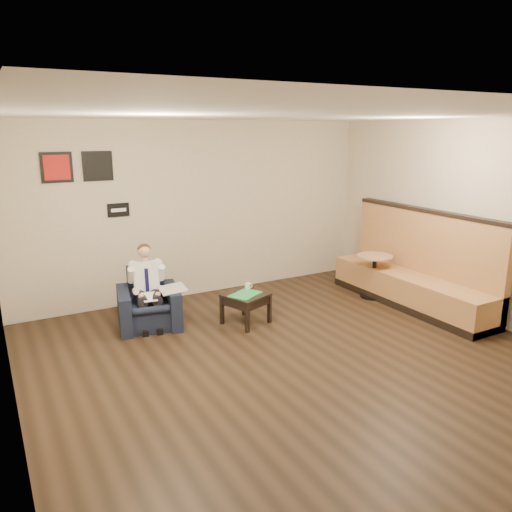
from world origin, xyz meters
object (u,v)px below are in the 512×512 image
seated_man (149,291)px  green_folder (245,294)px  armchair (148,299)px  banquette (412,259)px  cafe_table (374,276)px  smartphone (240,291)px  coffee_mug (248,286)px  side_table (246,309)px

seated_man → green_folder: 1.32m
armchair → banquette: (3.80, -1.14, 0.34)m
cafe_table → smartphone: bearing=176.1°
green_folder → coffee_mug: 0.25m
seated_man → cafe_table: bearing=3.7°
banquette → coffee_mug: bearing=163.4°
seated_man → smartphone: bearing=-3.1°
green_folder → smartphone: green_folder is taller
side_table → coffee_mug: 0.34m
side_table → green_folder: bearing=-125.7°
seated_man → smartphone: 1.27m
side_table → green_folder: green_folder is taller
green_folder → smartphone: (0.01, 0.19, -0.00)m
cafe_table → side_table: bearing=180.0°
armchair → coffee_mug: armchair is taller
side_table → cafe_table: 2.35m
coffee_mug → smartphone: 0.14m
smartphone → cafe_table: cafe_table is taller
smartphone → banquette: bearing=-26.2°
coffee_mug → cafe_table: (2.23, -0.17, -0.13)m
seated_man → banquette: banquette is taller
green_folder → cafe_table: (2.37, 0.03, -0.09)m
smartphone → banquette: 2.71m
banquette → green_folder: bearing=168.4°
green_folder → cafe_table: size_ratio=0.62×
armchair → seated_man: 0.18m
smartphone → cafe_table: 2.37m
banquette → cafe_table: size_ratio=4.07×
seated_man → coffee_mug: (1.36, -0.31, -0.06)m
green_folder → banquette: size_ratio=0.15×
coffee_mug → banquette: bearing=-16.6°
smartphone → side_table: bearing=-97.4°
green_folder → side_table: bearing=54.3°
armchair → coffee_mug: 1.40m
banquette → cafe_table: 0.72m
side_table → coffee_mug: bearing=54.3°
coffee_mug → cafe_table: size_ratio=0.13×
seated_man → smartphone: (1.22, -0.31, -0.10)m
armchair → banquette: banquette is taller
coffee_mug → green_folder: bearing=-125.7°
armchair → seated_man: size_ratio=0.75×
armchair → banquette: 3.98m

